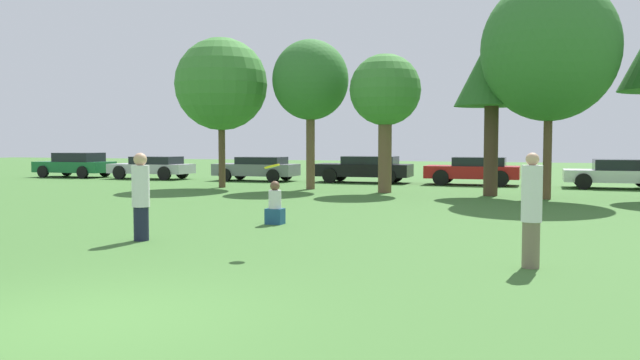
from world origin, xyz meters
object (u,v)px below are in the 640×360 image
(frisbee, at_px, (272,166))
(tree_2, at_px, (385,92))
(bystander_sitting, at_px, (275,206))
(parked_car_black, at_px, (365,168))
(tree_1, at_px, (310,81))
(parked_car_red, at_px, (474,170))
(parked_car_white, at_px, (616,173))
(parked_car_green, at_px, (76,164))
(parked_car_grey, at_px, (257,168))
(tree_0, at_px, (221,84))
(tree_3, at_px, (492,72))
(parked_car_silver, at_px, (152,167))
(tree_4, at_px, (550,49))
(person_thrower, at_px, (141,196))
(person_catcher, at_px, (532,210))

(frisbee, bearing_deg, tree_2, 95.41)
(bystander_sitting, bearing_deg, parked_car_black, 97.72)
(tree_2, bearing_deg, tree_1, 166.78)
(parked_car_red, bearing_deg, parked_car_white, 175.92)
(bystander_sitting, xyz_separation_m, parked_car_white, (8.87, 15.62, 0.22))
(parked_car_green, bearing_deg, parked_car_grey, -179.75)
(tree_0, xyz_separation_m, tree_2, (7.28, -0.45, -0.55))
(tree_2, relative_size, parked_car_red, 1.28)
(tree_3, xyz_separation_m, parked_car_silver, (-17.80, 5.22, -3.83))
(tree_0, distance_m, parked_car_black, 8.12)
(frisbee, relative_size, tree_1, 0.04)
(tree_0, relative_size, tree_3, 1.08)
(frisbee, xyz_separation_m, tree_3, (2.66, 13.77, 2.95))
(parked_car_silver, bearing_deg, tree_0, 144.51)
(frisbee, height_order, tree_0, tree_0)
(bystander_sitting, xyz_separation_m, parked_car_black, (-2.18, 16.06, 0.27))
(tree_1, relative_size, tree_4, 0.82)
(bystander_sitting, relative_size, parked_car_red, 0.25)
(parked_car_white, bearing_deg, tree_4, 66.09)
(tree_3, xyz_separation_m, parked_car_green, (-22.87, 5.34, -3.77))
(tree_2, distance_m, parked_car_grey, 10.00)
(parked_car_grey, bearing_deg, person_thrower, 107.60)
(tree_0, relative_size, parked_car_grey, 1.53)
(parked_car_green, bearing_deg, tree_2, 164.26)
(tree_4, height_order, parked_car_white, tree_4)
(tree_3, xyz_separation_m, parked_car_white, (4.69, 5.51, -3.83))
(tree_1, distance_m, tree_4, 9.47)
(person_thrower, bearing_deg, parked_car_white, 64.32)
(tree_4, bearing_deg, parked_car_green, 165.99)
(parked_car_green, bearing_deg, parked_car_white, 179.83)
(tree_0, xyz_separation_m, tree_1, (3.93, 0.34, 0.06))
(tree_0, bearing_deg, frisbee, -59.19)
(tree_0, relative_size, parked_car_red, 1.53)
(person_thrower, distance_m, tree_1, 14.90)
(tree_3, distance_m, parked_car_white, 8.19)
(frisbee, bearing_deg, tree_4, 70.40)
(parked_car_grey, bearing_deg, tree_3, 154.60)
(person_thrower, xyz_separation_m, parked_car_green, (-17.21, 18.71, -0.17))
(tree_3, relative_size, tree_4, 0.79)
(person_catcher, relative_size, parked_car_red, 0.43)
(parked_car_silver, bearing_deg, tree_4, 162.37)
(tree_3, height_order, parked_car_red, tree_3)
(parked_car_grey, xyz_separation_m, parked_car_red, (10.64, 0.39, 0.04))
(person_thrower, bearing_deg, parked_car_black, 95.11)
(parked_car_black, bearing_deg, person_thrower, 91.54)
(person_catcher, distance_m, tree_3, 14.32)
(parked_car_red, relative_size, parked_car_white, 1.04)
(parked_car_white, bearing_deg, tree_2, 30.94)
(parked_car_silver, height_order, parked_car_red, parked_car_red)
(parked_car_green, distance_m, parked_car_grey, 11.03)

